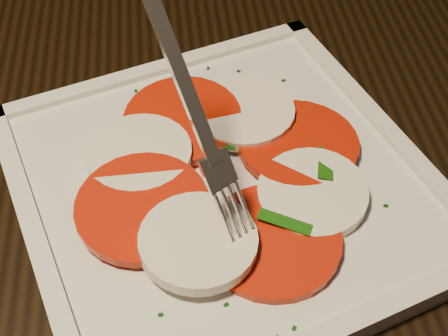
% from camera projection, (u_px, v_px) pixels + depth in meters
% --- Properties ---
extents(table, '(1.29, 0.94, 0.75)m').
position_uv_depth(table, '(299.00, 296.00, 0.55)').
color(table, black).
rests_on(table, ground).
extents(plate, '(0.37, 0.37, 0.01)m').
position_uv_depth(plate, '(224.00, 187.00, 0.50)').
color(plate, white).
rests_on(plate, table).
extents(caprese_salad, '(0.24, 0.28, 0.02)m').
position_uv_depth(caprese_salad, '(224.00, 173.00, 0.49)').
color(caprese_salad, red).
rests_on(caprese_salad, plate).
extents(fork, '(0.09, 0.12, 0.18)m').
position_uv_depth(fork, '(177.00, 88.00, 0.41)').
color(fork, white).
rests_on(fork, caprese_salad).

